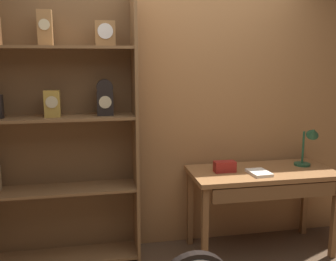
# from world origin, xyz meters

# --- Properties ---
(back_wood_panel) EXTENTS (4.80, 0.05, 2.60)m
(back_wood_panel) POSITION_xyz_m (0.00, 1.32, 1.30)
(back_wood_panel) COLOR #9E6B3D
(back_wood_panel) RESTS_ON ground
(bookshelf) EXTENTS (1.34, 0.32, 2.28)m
(bookshelf) POSITION_xyz_m (-0.99, 1.06, 1.16)
(bookshelf) COLOR brown
(bookshelf) RESTS_ON ground
(workbench) EXTENTS (1.28, 0.59, 0.77)m
(workbench) POSITION_xyz_m (0.80, 0.94, 0.67)
(workbench) COLOR brown
(workbench) RESTS_ON ground
(desk_lamp) EXTENTS (0.21, 0.21, 0.39)m
(desk_lamp) POSITION_xyz_m (1.27, 1.01, 1.00)
(desk_lamp) COLOR #1E472D
(desk_lamp) RESTS_ON workbench
(toolbox_small) EXTENTS (0.19, 0.09, 0.09)m
(toolbox_small) POSITION_xyz_m (0.46, 0.98, 0.81)
(toolbox_small) COLOR maroon
(toolbox_small) RESTS_ON workbench
(open_repair_manual) EXTENTS (0.18, 0.23, 0.02)m
(open_repair_manual) POSITION_xyz_m (0.73, 0.86, 0.78)
(open_repair_manual) COLOR silver
(open_repair_manual) RESTS_ON workbench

